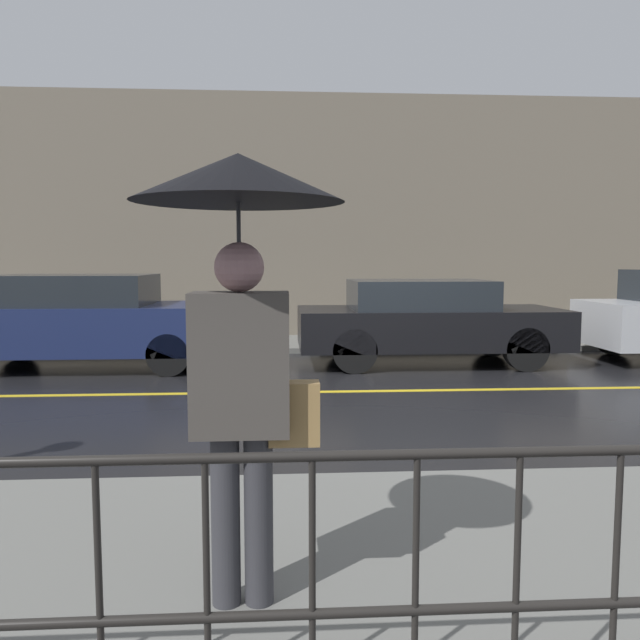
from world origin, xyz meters
The scene contains 8 objects.
ground_plane centered at (0.00, 0.00, 0.00)m, with size 80.00×80.00×0.00m, color black.
sidewalk_near centered at (0.00, -4.98, 0.05)m, with size 28.00×2.94×0.10m.
sidewalk_far centered at (0.00, 4.59, 0.05)m, with size 28.00×2.18×0.10m.
lane_marking centered at (0.00, 0.00, 0.00)m, with size 25.20×0.12×0.01m.
building_storefront centered at (0.00, 5.83, 2.71)m, with size 28.00×0.30×5.41m.
pedestrian centered at (-1.52, -5.32, 1.73)m, with size 0.97×0.97×2.13m.
car_navy centered at (-4.55, 2.20, 0.79)m, with size 4.70×1.95×1.53m.
car_black centered at (1.15, 2.20, 0.75)m, with size 4.43×1.85×1.43m.
Camera 1 is at (-1.34, -8.21, 1.74)m, focal length 35.00 mm.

